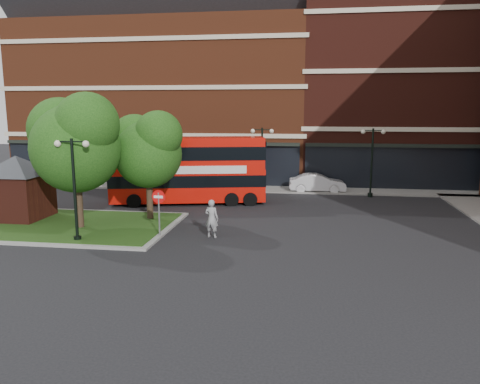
% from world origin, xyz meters
% --- Properties ---
extents(ground, '(120.00, 120.00, 0.00)m').
position_xyz_m(ground, '(0.00, 0.00, 0.00)').
color(ground, black).
rests_on(ground, ground).
extents(pavement_far, '(44.00, 3.00, 0.12)m').
position_xyz_m(pavement_far, '(0.00, 16.50, 0.06)').
color(pavement_far, slate).
rests_on(pavement_far, ground).
extents(terrace_far_left, '(26.00, 12.00, 14.00)m').
position_xyz_m(terrace_far_left, '(-8.00, 24.00, 7.00)').
color(terrace_far_left, brown).
rests_on(terrace_far_left, ground).
extents(terrace_far_right, '(18.00, 12.00, 16.00)m').
position_xyz_m(terrace_far_right, '(14.00, 24.00, 8.00)').
color(terrace_far_right, '#471911').
rests_on(terrace_far_right, ground).
extents(traffic_island, '(12.60, 7.60, 0.15)m').
position_xyz_m(traffic_island, '(-8.00, 3.00, 0.07)').
color(traffic_island, gray).
rests_on(traffic_island, ground).
extents(kiosk, '(6.51, 6.51, 3.60)m').
position_xyz_m(kiosk, '(-11.00, 4.00, 2.32)').
color(kiosk, '#471911').
rests_on(kiosk, traffic_island).
extents(tree_island_west, '(5.40, 4.71, 7.21)m').
position_xyz_m(tree_island_west, '(-6.60, 2.58, 4.79)').
color(tree_island_west, '#2D2116').
rests_on(tree_island_west, ground).
extents(tree_island_east, '(4.46, 3.90, 6.29)m').
position_xyz_m(tree_island_east, '(-3.58, 5.06, 4.24)').
color(tree_island_east, '#2D2116').
rests_on(tree_island_east, ground).
extents(lamp_island, '(1.72, 0.36, 5.00)m').
position_xyz_m(lamp_island, '(-5.50, 0.20, 2.83)').
color(lamp_island, black).
rests_on(lamp_island, ground).
extents(lamp_far_left, '(1.72, 0.36, 5.00)m').
position_xyz_m(lamp_far_left, '(2.00, 14.50, 2.83)').
color(lamp_far_left, black).
rests_on(lamp_far_left, ground).
extents(lamp_far_right, '(1.72, 0.36, 5.00)m').
position_xyz_m(lamp_far_right, '(10.00, 14.50, 2.83)').
color(lamp_far_right, black).
rests_on(lamp_far_right, ground).
extents(bus, '(10.59, 4.57, 3.94)m').
position_xyz_m(bus, '(-2.60, 10.28, 2.59)').
color(bus, red).
rests_on(bus, ground).
extents(woman, '(0.78, 0.60, 1.93)m').
position_xyz_m(woman, '(0.75, 2.00, 0.96)').
color(woman, gray).
rests_on(woman, ground).
extents(car_silver, '(4.13, 1.80, 1.39)m').
position_xyz_m(car_silver, '(-3.29, 14.50, 0.69)').
color(car_silver, '#B7BABF').
rests_on(car_silver, ground).
extents(car_white, '(4.42, 1.79, 1.43)m').
position_xyz_m(car_white, '(6.18, 16.00, 0.71)').
color(car_white, white).
rests_on(car_white, ground).
extents(no_entry_sign, '(0.67, 0.10, 2.43)m').
position_xyz_m(no_entry_sign, '(-1.80, 1.50, 1.73)').
color(no_entry_sign, slate).
rests_on(no_entry_sign, ground).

